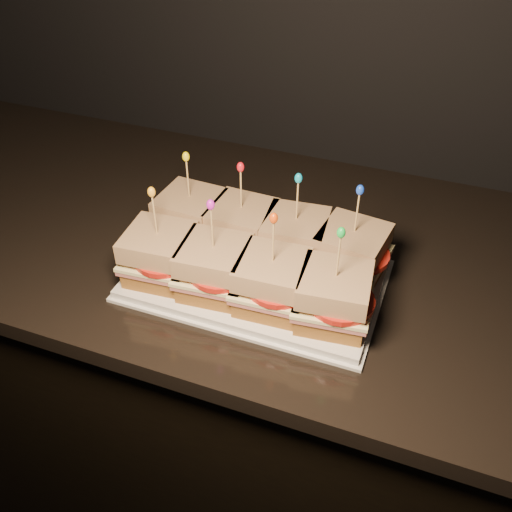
% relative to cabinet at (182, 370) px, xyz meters
% --- Properties ---
extents(cabinet, '(2.39, 0.64, 0.83)m').
position_rel_cabinet_xyz_m(cabinet, '(0.00, 0.00, 0.00)').
color(cabinet, black).
rests_on(cabinet, ground).
extents(granite_slab, '(2.43, 0.68, 0.03)m').
position_rel_cabinet_xyz_m(granite_slab, '(0.00, 0.00, 0.43)').
color(granite_slab, black).
rests_on(granite_slab, cabinet).
extents(platter, '(0.40, 0.25, 0.02)m').
position_rel_cabinet_xyz_m(platter, '(0.23, -0.11, 0.46)').
color(platter, white).
rests_on(platter, granite_slab).
extents(platter_rim, '(0.41, 0.26, 0.01)m').
position_rel_cabinet_xyz_m(platter_rim, '(0.23, -0.11, 0.45)').
color(platter_rim, white).
rests_on(platter_rim, granite_slab).
extents(sandwich_0_bread_bot, '(0.10, 0.10, 0.03)m').
position_rel_cabinet_xyz_m(sandwich_0_bread_bot, '(0.09, -0.06, 0.48)').
color(sandwich_0_bread_bot, brown).
rests_on(sandwich_0_bread_bot, platter).
extents(sandwich_0_ham, '(0.11, 0.11, 0.01)m').
position_rel_cabinet_xyz_m(sandwich_0_ham, '(0.09, -0.06, 0.50)').
color(sandwich_0_ham, '#C25959').
rests_on(sandwich_0_ham, sandwich_0_bread_bot).
extents(sandwich_0_cheese, '(0.12, 0.11, 0.01)m').
position_rel_cabinet_xyz_m(sandwich_0_cheese, '(0.09, -0.06, 0.50)').
color(sandwich_0_cheese, '#F6EEAA').
rests_on(sandwich_0_cheese, sandwich_0_ham).
extents(sandwich_0_tomato, '(0.10, 0.10, 0.01)m').
position_rel_cabinet_xyz_m(sandwich_0_tomato, '(0.10, -0.06, 0.51)').
color(sandwich_0_tomato, red).
rests_on(sandwich_0_tomato, sandwich_0_cheese).
extents(sandwich_0_bread_top, '(0.11, 0.11, 0.03)m').
position_rel_cabinet_xyz_m(sandwich_0_bread_top, '(0.09, -0.06, 0.53)').
color(sandwich_0_bread_top, brown).
rests_on(sandwich_0_bread_top, sandwich_0_tomato).
extents(sandwich_0_pick, '(0.00, 0.00, 0.09)m').
position_rel_cabinet_xyz_m(sandwich_0_pick, '(0.09, -0.06, 0.58)').
color(sandwich_0_pick, tan).
rests_on(sandwich_0_pick, sandwich_0_bread_top).
extents(sandwich_0_frill, '(0.01, 0.01, 0.02)m').
position_rel_cabinet_xyz_m(sandwich_0_frill, '(0.09, -0.06, 0.62)').
color(sandwich_0_frill, yellow).
rests_on(sandwich_0_frill, sandwich_0_pick).
extents(sandwich_1_bread_bot, '(0.10, 0.10, 0.03)m').
position_rel_cabinet_xyz_m(sandwich_1_bread_bot, '(0.19, -0.06, 0.48)').
color(sandwich_1_bread_bot, brown).
rests_on(sandwich_1_bread_bot, platter).
extents(sandwich_1_ham, '(0.11, 0.11, 0.01)m').
position_rel_cabinet_xyz_m(sandwich_1_ham, '(0.19, -0.06, 0.50)').
color(sandwich_1_ham, '#C25959').
rests_on(sandwich_1_ham, sandwich_1_bread_bot).
extents(sandwich_1_cheese, '(0.11, 0.11, 0.01)m').
position_rel_cabinet_xyz_m(sandwich_1_cheese, '(0.19, -0.06, 0.50)').
color(sandwich_1_cheese, '#F6EEAA').
rests_on(sandwich_1_cheese, sandwich_1_ham).
extents(sandwich_1_tomato, '(0.10, 0.10, 0.01)m').
position_rel_cabinet_xyz_m(sandwich_1_tomato, '(0.20, -0.06, 0.51)').
color(sandwich_1_tomato, red).
rests_on(sandwich_1_tomato, sandwich_1_cheese).
extents(sandwich_1_bread_top, '(0.10, 0.10, 0.03)m').
position_rel_cabinet_xyz_m(sandwich_1_bread_top, '(0.19, -0.06, 0.53)').
color(sandwich_1_bread_top, brown).
rests_on(sandwich_1_bread_top, sandwich_1_tomato).
extents(sandwich_1_pick, '(0.00, 0.00, 0.09)m').
position_rel_cabinet_xyz_m(sandwich_1_pick, '(0.19, -0.06, 0.58)').
color(sandwich_1_pick, tan).
rests_on(sandwich_1_pick, sandwich_1_bread_top).
extents(sandwich_1_frill, '(0.01, 0.01, 0.02)m').
position_rel_cabinet_xyz_m(sandwich_1_frill, '(0.19, -0.06, 0.62)').
color(sandwich_1_frill, red).
rests_on(sandwich_1_frill, sandwich_1_pick).
extents(sandwich_2_bread_bot, '(0.11, 0.11, 0.03)m').
position_rel_cabinet_xyz_m(sandwich_2_bread_bot, '(0.28, -0.06, 0.48)').
color(sandwich_2_bread_bot, brown).
rests_on(sandwich_2_bread_bot, platter).
extents(sandwich_2_ham, '(0.12, 0.11, 0.01)m').
position_rel_cabinet_xyz_m(sandwich_2_ham, '(0.28, -0.06, 0.50)').
color(sandwich_2_ham, '#C25959').
rests_on(sandwich_2_ham, sandwich_2_bread_bot).
extents(sandwich_2_cheese, '(0.12, 0.12, 0.01)m').
position_rel_cabinet_xyz_m(sandwich_2_cheese, '(0.28, -0.06, 0.50)').
color(sandwich_2_cheese, '#F6EEAA').
rests_on(sandwich_2_cheese, sandwich_2_ham).
extents(sandwich_2_tomato, '(0.10, 0.10, 0.01)m').
position_rel_cabinet_xyz_m(sandwich_2_tomato, '(0.29, -0.06, 0.51)').
color(sandwich_2_tomato, red).
rests_on(sandwich_2_tomato, sandwich_2_cheese).
extents(sandwich_2_bread_top, '(0.11, 0.11, 0.03)m').
position_rel_cabinet_xyz_m(sandwich_2_bread_top, '(0.28, -0.06, 0.53)').
color(sandwich_2_bread_top, brown).
rests_on(sandwich_2_bread_top, sandwich_2_tomato).
extents(sandwich_2_pick, '(0.00, 0.00, 0.09)m').
position_rel_cabinet_xyz_m(sandwich_2_pick, '(0.28, -0.06, 0.58)').
color(sandwich_2_pick, tan).
rests_on(sandwich_2_pick, sandwich_2_bread_top).
extents(sandwich_2_frill, '(0.01, 0.01, 0.02)m').
position_rel_cabinet_xyz_m(sandwich_2_frill, '(0.28, -0.06, 0.62)').
color(sandwich_2_frill, '#0C99BC').
rests_on(sandwich_2_frill, sandwich_2_pick).
extents(sandwich_3_bread_bot, '(0.11, 0.11, 0.03)m').
position_rel_cabinet_xyz_m(sandwich_3_bread_bot, '(0.38, -0.06, 0.48)').
color(sandwich_3_bread_bot, brown).
rests_on(sandwich_3_bread_bot, platter).
extents(sandwich_3_ham, '(0.12, 0.12, 0.01)m').
position_rel_cabinet_xyz_m(sandwich_3_ham, '(0.38, -0.06, 0.50)').
color(sandwich_3_ham, '#C25959').
rests_on(sandwich_3_ham, sandwich_3_bread_bot).
extents(sandwich_3_cheese, '(0.12, 0.12, 0.01)m').
position_rel_cabinet_xyz_m(sandwich_3_cheese, '(0.38, -0.06, 0.50)').
color(sandwich_3_cheese, '#F6EEAA').
rests_on(sandwich_3_cheese, sandwich_3_ham).
extents(sandwich_3_tomato, '(0.10, 0.10, 0.01)m').
position_rel_cabinet_xyz_m(sandwich_3_tomato, '(0.39, -0.06, 0.51)').
color(sandwich_3_tomato, red).
rests_on(sandwich_3_tomato, sandwich_3_cheese).
extents(sandwich_3_bread_top, '(0.11, 0.11, 0.03)m').
position_rel_cabinet_xyz_m(sandwich_3_bread_top, '(0.38, -0.06, 0.53)').
color(sandwich_3_bread_top, brown).
rests_on(sandwich_3_bread_top, sandwich_3_tomato).
extents(sandwich_3_pick, '(0.00, 0.00, 0.09)m').
position_rel_cabinet_xyz_m(sandwich_3_pick, '(0.38, -0.06, 0.58)').
color(sandwich_3_pick, tan).
rests_on(sandwich_3_pick, sandwich_3_bread_top).
extents(sandwich_3_frill, '(0.01, 0.01, 0.02)m').
position_rel_cabinet_xyz_m(sandwich_3_frill, '(0.38, -0.06, 0.62)').
color(sandwich_3_frill, blue).
rests_on(sandwich_3_frill, sandwich_3_pick).
extents(sandwich_4_bread_bot, '(0.11, 0.11, 0.03)m').
position_rel_cabinet_xyz_m(sandwich_4_bread_bot, '(0.09, -0.17, 0.48)').
color(sandwich_4_bread_bot, brown).
rests_on(sandwich_4_bread_bot, platter).
extents(sandwich_4_ham, '(0.12, 0.11, 0.01)m').
position_rel_cabinet_xyz_m(sandwich_4_ham, '(0.09, -0.17, 0.50)').
color(sandwich_4_ham, '#C25959').
rests_on(sandwich_4_ham, sandwich_4_bread_bot).
extents(sandwich_4_cheese, '(0.12, 0.11, 0.01)m').
position_rel_cabinet_xyz_m(sandwich_4_cheese, '(0.09, -0.17, 0.50)').
color(sandwich_4_cheese, '#F6EEAA').
rests_on(sandwich_4_cheese, sandwich_4_ham).
extents(sandwich_4_tomato, '(0.10, 0.10, 0.01)m').
position_rel_cabinet_xyz_m(sandwich_4_tomato, '(0.10, -0.18, 0.51)').
color(sandwich_4_tomato, red).
rests_on(sandwich_4_tomato, sandwich_4_cheese).
extents(sandwich_4_bread_top, '(0.11, 0.11, 0.03)m').
position_rel_cabinet_xyz_m(sandwich_4_bread_top, '(0.09, -0.17, 0.53)').
color(sandwich_4_bread_top, brown).
rests_on(sandwich_4_bread_top, sandwich_4_tomato).
extents(sandwich_4_pick, '(0.00, 0.00, 0.09)m').
position_rel_cabinet_xyz_m(sandwich_4_pick, '(0.09, -0.17, 0.58)').
color(sandwich_4_pick, tan).
rests_on(sandwich_4_pick, sandwich_4_bread_top).
extents(sandwich_4_frill, '(0.01, 0.01, 0.02)m').
position_rel_cabinet_xyz_m(sandwich_4_frill, '(0.09, -0.17, 0.62)').
color(sandwich_4_frill, orange).
rests_on(sandwich_4_frill, sandwich_4_pick).
extents(sandwich_5_bread_bot, '(0.11, 0.11, 0.03)m').
position_rel_cabinet_xyz_m(sandwich_5_bread_bot, '(0.19, -0.17, 0.48)').
color(sandwich_5_bread_bot, brown).
rests_on(sandwich_5_bread_bot, platter).
extents(sandwich_5_ham, '(0.12, 0.11, 0.01)m').
position_rel_cabinet_xyz_m(sandwich_5_ham, '(0.19, -0.17, 0.50)').
color(sandwich_5_ham, '#C25959').
rests_on(sandwich_5_ham, sandwich_5_bread_bot).
extents(sandwich_5_cheese, '(0.12, 0.11, 0.01)m').
position_rel_cabinet_xyz_m(sandwich_5_cheese, '(0.19, -0.17, 0.50)').
color(sandwich_5_cheese, '#F6EEAA').
rests_on(sandwich_5_cheese, sandwich_5_ham).
extents(sandwich_5_tomato, '(0.10, 0.10, 0.01)m').
position_rel_cabinet_xyz_m(sandwich_5_tomato, '(0.20, -0.18, 0.51)').
color(sandwich_5_tomato, red).
rests_on(sandwich_5_tomato, sandwich_5_cheese).
extents(sandwich_5_bread_top, '(0.11, 0.11, 0.03)m').
position_rel_cabinet_xyz_m(sandwich_5_bread_top, '(0.19, -0.17, 0.53)').
color(sandwich_5_bread_top, brown).
rests_on(sandwich_5_bread_top, sandwich_5_tomato).
extents(sandwich_5_pick, '(0.00, 0.00, 0.09)m').
position_rel_cabinet_xyz_m(sandwich_5_pick, '(0.19, -0.17, 0.58)').
color(sandwich_5_pick, tan).
rests_on(sandwich_5_pick, sandwich_5_bread_top).
extents(sandwich_5_frill, '(0.01, 0.01, 0.02)m').
position_rel_cabinet_xyz_m(sandwich_5_frill, '(0.19, -0.17, 0.62)').
color(sandwich_5_frill, '#C71BC8').
rests_on(sandwich_5_frill, sandwich_5_pick).
extents(sandwich_6_bread_bot, '(0.10, 0.10, 0.03)m').
position_rel_cabinet_xyz_m(sandwich_6_bread_bot, '(0.28, -0.17, 0.48)').
color(sandwich_6_bread_bot, brown).
rests_on(sandwich_6_bread_bot, platter).
extents(sandwich_6_ham, '(0.11, 0.11, 0.01)m').
position_rel_cabinet_xyz_m(sandwich_6_ham, '(0.28, -0.17, 0.50)').
color(sandwich_6_ham, '#C25959').
rests_on(sandwich_6_ham, sandwich_6_bread_bot).
extents(sandwich_6_cheese, '(0.11, 0.11, 0.01)m').
position_rel_cabinet_xyz_m(sandwich_6_cheese, '(0.28, -0.17, 0.50)').
color(sandwich_6_cheese, '#F6EEAA').
rests_on(sandwich_6_cheese, sandwich_6_ham).
extents(sandwich_6_tomato, '(0.10, 0.10, 0.01)m').
position_rel_cabinet_xyz_m(sandwich_6_tomato, '(0.29, -0.18, 0.51)').
color(sandwich_6_tomato, red).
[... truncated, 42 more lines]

